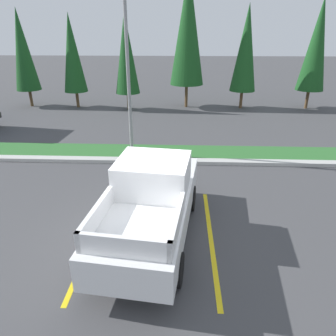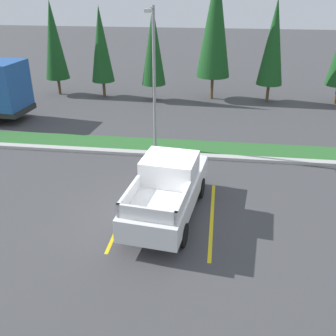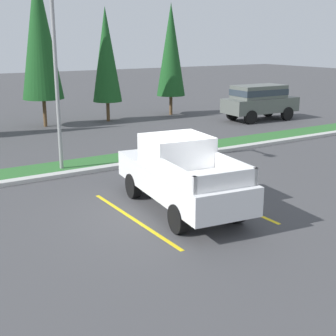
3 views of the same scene
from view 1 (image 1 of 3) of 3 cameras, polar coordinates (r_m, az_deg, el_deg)
The scene contains 13 objects.
ground_plane at distance 8.58m, azimuth -2.94°, elevation -12.17°, with size 120.00×120.00×0.00m, color #424244.
parking_line_near at distance 8.81m, azimuth -13.20°, elevation -11.75°, with size 0.12×4.80×0.01m, color yellow.
parking_line_far at distance 8.56m, azimuth 7.75°, elevation -12.49°, with size 0.12×4.80×0.01m, color yellow.
curb_strip at distance 12.92m, azimuth -0.95°, elevation 1.28°, with size 56.00×0.40×0.15m, color #B2B2AD.
grass_median at distance 13.95m, azimuth -0.68°, elevation 2.85°, with size 56.00×1.80×0.06m, color #2D662D.
pickup_truck_main at distance 8.02m, azimuth -2.97°, elevation -6.12°, with size 2.51×5.41×2.10m.
street_light at distance 12.87m, azimuth -7.44°, elevation 18.15°, with size 0.24×1.49×6.50m.
cypress_tree_leftmost at distance 24.28m, azimuth -24.86°, elevation 18.80°, with size 1.65×1.65×6.35m.
cypress_tree_left_inner at distance 22.88m, azimuth -16.97°, elevation 19.22°, with size 1.57×1.57×6.03m.
cypress_tree_center at distance 21.50m, azimuth -7.59°, elevation 19.89°, with size 1.59×1.59×6.11m.
cypress_tree_right_inner at distance 22.08m, azimuth 3.62°, elevation 24.00°, with size 2.24×2.24×8.63m.
cypress_tree_rightmost at distance 22.28m, azimuth 13.92°, elevation 20.25°, with size 1.70×1.70×6.55m.
cypress_tree_far_right at distance 23.59m, azimuth 25.34°, elevation 19.48°, with size 1.80×1.80×6.93m.
Camera 1 is at (0.73, -6.90, 5.06)m, focal length 33.64 mm.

